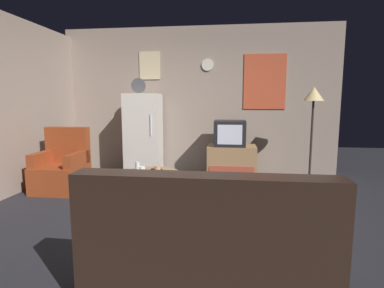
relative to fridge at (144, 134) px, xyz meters
The scene contains 13 objects.
ground_plane 2.35m from the fridge, 64.49° to the right, with size 12.00×12.00×0.00m, color #232328.
wall_with_art 1.23m from the fridge, 24.51° to the left, with size 5.20×0.12×2.75m.
fridge is the anchor object (origin of this frame).
tv_stand 1.69m from the fridge, ahead, with size 0.84×0.53×0.59m.
crt_tv 1.59m from the fridge, ahead, with size 0.54×0.51×0.44m.
standing_lamp 2.98m from the fridge, ahead, with size 0.32×0.32×1.59m.
coffee_table 1.85m from the fridge, 70.69° to the right, with size 0.72×0.72×0.45m.
wine_glass 1.84m from the fridge, 76.34° to the right, with size 0.05×0.05×0.15m, color silver.
mug_ceramic_white 1.85m from the fridge, 74.53° to the right, with size 0.08×0.08×0.09m, color silver.
mug_ceramic_tan 1.84m from the fridge, 68.33° to the right, with size 0.08×0.08×0.09m, color tan.
remote_control 1.71m from the fridge, 68.23° to the right, with size 0.15×0.04×0.02m, color black.
armchair 1.56m from the fridge, 130.09° to the right, with size 0.68×0.68×0.96m.
couch 3.73m from the fridge, 66.89° to the right, with size 1.70×0.80×0.92m.
Camera 1 is at (0.65, -3.48, 1.38)m, focal length 28.80 mm.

